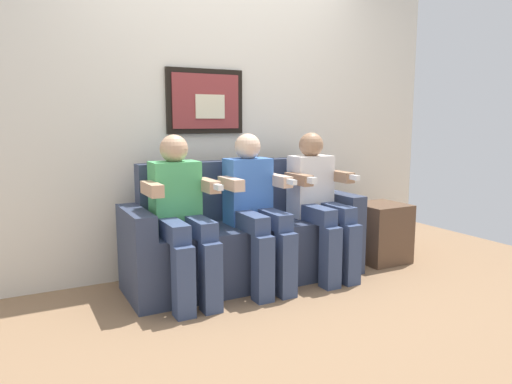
% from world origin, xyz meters
% --- Properties ---
extents(ground_plane, '(5.45, 5.45, 0.00)m').
position_xyz_m(ground_plane, '(0.00, 0.00, 0.00)').
color(ground_plane, '#8C6B4C').
extents(back_wall_assembly, '(4.19, 0.10, 2.60)m').
position_xyz_m(back_wall_assembly, '(-0.00, 0.76, 1.30)').
color(back_wall_assembly, silver).
rests_on(back_wall_assembly, ground_plane).
extents(couch, '(1.79, 0.58, 0.90)m').
position_xyz_m(couch, '(0.00, 0.33, 0.31)').
color(couch, '#333D56').
rests_on(couch, ground_plane).
extents(person_on_left, '(0.46, 0.56, 1.11)m').
position_xyz_m(person_on_left, '(-0.55, 0.16, 0.61)').
color(person_on_left, '#4CB266').
rests_on(person_on_left, ground_plane).
extents(person_in_middle, '(0.46, 0.56, 1.11)m').
position_xyz_m(person_in_middle, '(0.00, 0.16, 0.61)').
color(person_in_middle, '#3F72CC').
rests_on(person_in_middle, ground_plane).
extents(person_on_right, '(0.46, 0.56, 1.11)m').
position_xyz_m(person_on_right, '(0.55, 0.16, 0.61)').
color(person_on_right, white).
rests_on(person_on_right, ground_plane).
extents(side_table_right, '(0.40, 0.40, 0.50)m').
position_xyz_m(side_table_right, '(1.25, 0.22, 0.25)').
color(side_table_right, brown).
rests_on(side_table_right, ground_plane).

